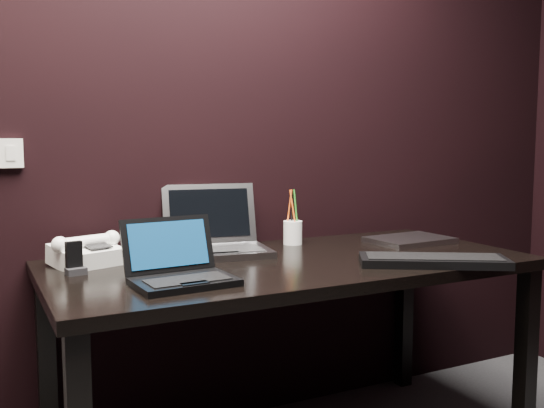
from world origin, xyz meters
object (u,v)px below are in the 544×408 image
ext_keyboard (433,260)px  closed_laptop (410,240)px  silver_laptop (216,241)px  netbook (180,270)px  desk (292,281)px  pen_cup (293,232)px  mobile_phone (75,262)px  desk_phone (86,253)px

ext_keyboard → closed_laptop: bearing=60.5°
silver_laptop → ext_keyboard: 0.79m
netbook → ext_keyboard: 0.87m
desk → pen_cup: bearing=60.8°
ext_keyboard → mobile_phone: 1.19m
netbook → closed_laptop: (1.08, 0.25, -0.03)m
ext_keyboard → desk_phone: desk_phone is taller
pen_cup → closed_laptop: bearing=-22.3°
mobile_phone → closed_laptop: bearing=-0.5°
desk_phone → pen_cup: (0.83, 0.05, 0.01)m
mobile_phone → pen_cup: bearing=11.1°
netbook → mobile_phone: size_ratio=2.93×
ext_keyboard → silver_laptop: bearing=137.8°
ext_keyboard → netbook: bearing=170.7°
desk → pen_cup: size_ratio=7.55×
desk → closed_laptop: (0.61, 0.10, 0.09)m
silver_laptop → closed_laptop: bearing=-9.7°
desk → ext_keyboard: 0.50m
desk → pen_cup: 0.35m
silver_laptop → closed_laptop: size_ratio=1.22×
silver_laptop → mobile_phone: 0.55m
silver_laptop → desk_phone: size_ratio=1.63×
ext_keyboard → desk_phone: 1.18m
silver_laptop → mobile_phone: size_ratio=3.93×
desk → ext_keyboard: ext_keyboard is taller
desk → ext_keyboard: (0.39, -0.30, 0.09)m
netbook → desk_phone: (-0.21, 0.38, 0.01)m
silver_laptop → desk_phone: silver_laptop is taller
closed_laptop → desk_phone: 1.29m
desk → ext_keyboard: bearing=-37.5°
netbook → desk_phone: netbook is taller
desk → ext_keyboard: size_ratio=3.33×
silver_laptop → pen_cup: size_ratio=1.83×
ext_keyboard → mobile_phone: mobile_phone is taller
ext_keyboard → pen_cup: size_ratio=2.27×
netbook → silver_laptop: silver_laptop is taller
silver_laptop → mobile_phone: silver_laptop is taller
desk_phone → mobile_phone: 0.13m
desk → mobile_phone: mobile_phone is taller
pen_cup → ext_keyboard: bearing=-68.2°
desk → netbook: size_ratio=5.54×
closed_laptop → pen_cup: 0.49m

